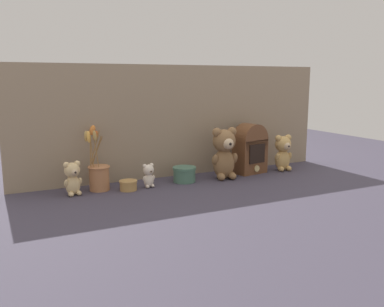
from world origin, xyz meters
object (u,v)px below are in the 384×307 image
at_px(teddy_bear_small, 73,178).
at_px(teddy_bear_tiny, 148,175).
at_px(teddy_bear_large, 224,152).
at_px(vintage_radio, 250,148).
at_px(decorative_tin_short, 128,185).
at_px(teddy_bear_medium, 283,152).
at_px(flower_vase, 99,172).
at_px(decorative_tin_tall, 184,174).

bearing_deg(teddy_bear_small, teddy_bear_tiny, -2.91).
height_order(teddy_bear_large, vintage_radio, vintage_radio).
xyz_separation_m(teddy_bear_small, decorative_tin_short, (0.24, -0.03, -0.06)).
xyz_separation_m(teddy_bear_large, teddy_bear_tiny, (-0.40, 0.01, -0.08)).
xyz_separation_m(teddy_bear_small, teddy_bear_tiny, (0.34, -0.02, -0.02)).
distance_m(teddy_bear_medium, decorative_tin_short, 0.90).
xyz_separation_m(teddy_bear_small, vintage_radio, (0.93, 0.03, 0.06)).
distance_m(flower_vase, vintage_radio, 0.82).
distance_m(decorative_tin_tall, decorative_tin_short, 0.30).
bearing_deg(teddy_bear_tiny, flower_vase, 166.44).
bearing_deg(decorative_tin_tall, vintage_radio, 3.28).
bearing_deg(teddy_bear_tiny, teddy_bear_medium, 1.00).
bearing_deg(teddy_bear_small, teddy_bear_medium, -0.18).
xyz_separation_m(vintage_radio, decorative_tin_short, (-0.70, -0.05, -0.11)).
bearing_deg(teddy_bear_small, decorative_tin_short, -6.54).
relative_size(teddy_bear_medium, decorative_tin_short, 2.44).
height_order(vintage_radio, decorative_tin_short, vintage_radio).
height_order(teddy_bear_medium, flower_vase, flower_vase).
height_order(teddy_bear_large, flower_vase, flower_vase).
bearing_deg(flower_vase, decorative_tin_tall, -4.41).
height_order(teddy_bear_small, flower_vase, flower_vase).
relative_size(teddy_bear_small, vintage_radio, 0.57).
bearing_deg(teddy_bear_large, flower_vase, 174.34).
height_order(flower_vase, decorative_tin_tall, flower_vase).
bearing_deg(teddy_bear_small, vintage_radio, 1.63).
distance_m(teddy_bear_large, teddy_bear_tiny, 0.41).
relative_size(vintage_radio, decorative_tin_tall, 2.32).
bearing_deg(decorative_tin_tall, teddy_bear_large, -8.10).
height_order(teddy_bear_large, teddy_bear_small, teddy_bear_large).
height_order(teddy_bear_medium, vintage_radio, vintage_radio).
height_order(teddy_bear_large, decorative_tin_tall, teddy_bear_large).
bearing_deg(decorative_tin_tall, teddy_bear_tiny, -173.84).
relative_size(vintage_radio, decorative_tin_short, 3.27).
height_order(teddy_bear_tiny, decorative_tin_tall, teddy_bear_tiny).
bearing_deg(decorative_tin_tall, decorative_tin_short, -173.98).
height_order(teddy_bear_large, teddy_bear_medium, teddy_bear_large).
bearing_deg(vintage_radio, teddy_bear_large, -164.51).
xyz_separation_m(teddy_bear_small, flower_vase, (0.12, 0.04, 0.00)).
xyz_separation_m(teddy_bear_medium, decorative_tin_short, (-0.89, -0.02, -0.08)).
distance_m(teddy_bear_small, teddy_bear_tiny, 0.34).
relative_size(teddy_bear_medium, teddy_bear_tiny, 1.76).
bearing_deg(teddy_bear_medium, decorative_tin_tall, 179.30).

